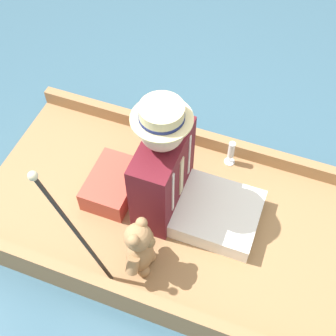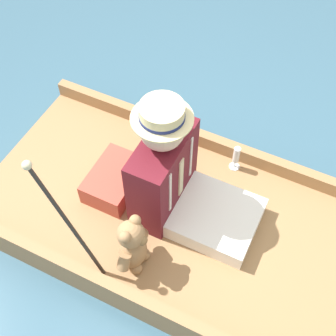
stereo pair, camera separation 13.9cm
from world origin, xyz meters
The scene contains 7 objects.
ground_plane centered at (0.00, 0.00, 0.00)m, with size 16.00×16.00×0.00m, color #385B70.
punt_boat centered at (0.00, 0.00, 0.08)m, with size 1.17×2.48×0.24m.
seat_cushion centered at (-0.02, -0.50, 0.21)m, with size 0.37×0.26×0.14m.
seated_person centered at (-0.06, -0.13, 0.43)m, with size 0.47×0.71×0.80m.
teddy_bear centered at (0.35, -0.17, 0.32)m, with size 0.27×0.16×0.39m.
wine_glass centered at (-0.47, 0.08, 0.25)m, with size 0.07×0.07×0.18m.
walking_cane centered at (0.48, -0.44, 0.62)m, with size 0.04×0.29×0.83m.
Camera 1 is at (1.30, 0.34, 2.47)m, focal length 50.00 mm.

